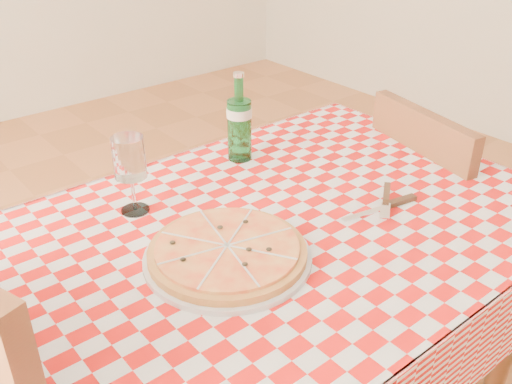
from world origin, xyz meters
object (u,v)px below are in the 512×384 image
Objects in this scene: pizza_plate at (227,251)px; water_bottle at (239,117)px; wine_glass at (131,175)px; chair_near at (433,219)px; dining_table at (279,258)px.

pizza_plate is 1.41× the size of water_bottle.
pizza_plate is 1.84× the size of wine_glass.
pizza_plate is at bearing -130.90° from water_bottle.
wine_glass is at bearing 177.40° from chair_near.
pizza_plate reaches higher than dining_table.
chair_near is 4.71× the size of wine_glass.
wine_glass is (-0.23, 0.25, 0.19)m from dining_table.
water_bottle is at bearing 49.10° from pizza_plate.
water_bottle is at bearing 10.51° from wine_glass.
water_bottle is at bearing 67.14° from dining_table.
chair_near is 2.56× the size of pizza_plate.
chair_near is at bearing -30.29° from water_bottle.
dining_table is 1.37× the size of chair_near.
water_bottle reaches higher than dining_table.
pizza_plate is at bearing -163.85° from chair_near.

